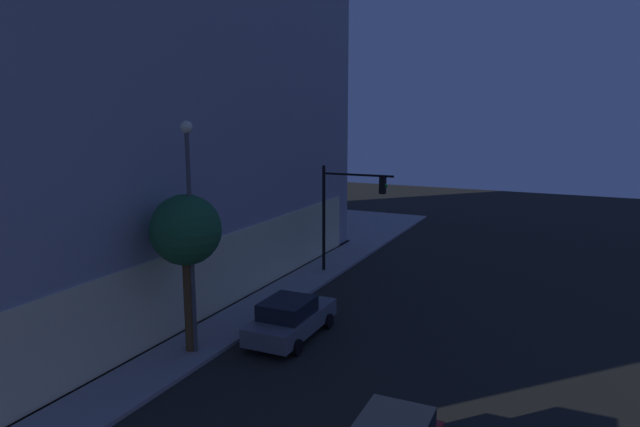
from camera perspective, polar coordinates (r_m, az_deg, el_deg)
name	(u,v)px	position (r m, az deg, el deg)	size (l,w,h in m)	color
modern_building	(20,92)	(32.73, -28.26, 10.87)	(31.41, 23.68, 20.20)	#4C4C51
traffic_light_far_corner	(345,202)	(30.76, 2.60, 1.14)	(0.35, 4.09, 5.96)	black
street_lamp_sidewalk	(190,212)	(20.66, -13.10, 0.15)	(0.44, 0.44, 8.58)	#4D4D4D
sidewalk_tree	(186,232)	(20.96, -13.50, -1.84)	(2.61, 2.61, 5.96)	brown
car_grey	(291,318)	(23.00, -3.01, -10.59)	(4.79, 2.24, 1.67)	slate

